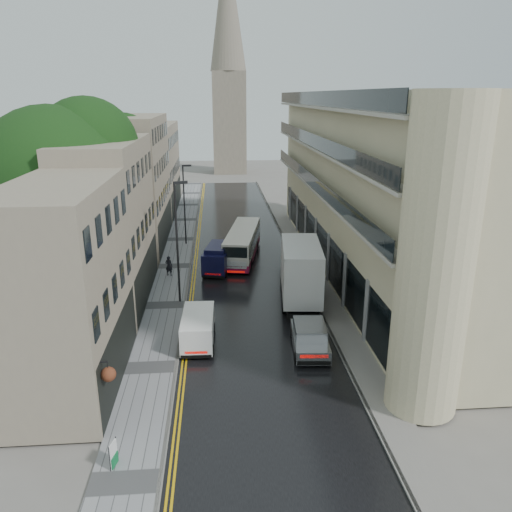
{
  "coord_description": "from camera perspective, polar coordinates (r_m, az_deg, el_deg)",
  "views": [
    {
      "loc": [
        -2.19,
        -12.85,
        13.87
      ],
      "look_at": [
        0.3,
        18.0,
        3.89
      ],
      "focal_mm": 35.0,
      "sensor_mm": 36.0,
      "label": 1
    }
  ],
  "objects": [
    {
      "name": "cream_bus",
      "position": [
        41.87,
        -3.36,
        0.41
      ],
      "size": [
        3.87,
        9.83,
        2.62
      ],
      "primitive_type": null,
      "rotation": [
        0.0,
        0.0,
        -0.18
      ],
      "color": "beige",
      "rests_on": "road"
    },
    {
      "name": "old_shop_row",
      "position": [
        44.17,
        -14.1,
        7.08
      ],
      "size": [
        4.5,
        56.0,
        12.0
      ],
      "primitive_type": null,
      "color": "gray",
      "rests_on": "ground"
    },
    {
      "name": "navy_van",
      "position": [
        39.85,
        -5.97,
        -0.76
      ],
      "size": [
        2.78,
        4.92,
        2.37
      ],
      "primitive_type": null,
      "rotation": [
        0.0,
        0.0,
        -0.21
      ],
      "color": "black",
      "rests_on": "road"
    },
    {
      "name": "lamp_post_near",
      "position": [
        34.12,
        -9.0,
        1.38
      ],
      "size": [
        0.96,
        0.49,
        8.38
      ],
      "primitive_type": null,
      "rotation": [
        0.0,
        0.0,
        0.31
      ],
      "color": "black",
      "rests_on": "left_sidewalk"
    },
    {
      "name": "estate_sign",
      "position": [
        21.48,
        -16.01,
        -20.96
      ],
      "size": [
        0.22,
        0.62,
        1.04
      ],
      "primitive_type": null,
      "rotation": [
        0.0,
        0.0,
        -0.24
      ],
      "color": "white",
      "rests_on": "left_sidewalk"
    },
    {
      "name": "road",
      "position": [
        42.72,
        -1.42,
        -1.06
      ],
      "size": [
        9.0,
        85.0,
        0.02
      ],
      "primitive_type": "cube",
      "color": "black",
      "rests_on": "ground"
    },
    {
      "name": "modern_block",
      "position": [
        41.38,
        13.16,
        7.86
      ],
      "size": [
        8.0,
        40.0,
        14.0
      ],
      "primitive_type": null,
      "color": "beige",
      "rests_on": "ground"
    },
    {
      "name": "left_sidewalk",
      "position": [
        42.8,
        -9.26,
        -1.19
      ],
      "size": [
        2.7,
        85.0,
        0.12
      ],
      "primitive_type": "cube",
      "color": "gray",
      "rests_on": "ground"
    },
    {
      "name": "right_sidewalk",
      "position": [
        43.32,
        5.73,
        -0.81
      ],
      "size": [
        1.8,
        85.0,
        0.12
      ],
      "primitive_type": "cube",
      "color": "slate",
      "rests_on": "ground"
    },
    {
      "name": "white_lorry",
      "position": [
        32.8,
        3.26,
        -2.97
      ],
      "size": [
        3.35,
        8.58,
        4.39
      ],
      "primitive_type": null,
      "rotation": [
        0.0,
        0.0,
        -0.1
      ],
      "color": "silver",
      "rests_on": "road"
    },
    {
      "name": "pedestrian",
      "position": [
        40.33,
        -9.93,
        -1.12
      ],
      "size": [
        0.68,
        0.54,
        1.62
      ],
      "primitive_type": "imported",
      "rotation": [
        0.0,
        0.0,
        2.84
      ],
      "color": "black",
      "rests_on": "left_sidewalk"
    },
    {
      "name": "church_spire",
      "position": [
        95.08,
        -3.2,
        21.55
      ],
      "size": [
        6.4,
        6.4,
        40.0
      ],
      "primitive_type": null,
      "color": "gray",
      "rests_on": "ground"
    },
    {
      "name": "lamp_post_far",
      "position": [
        48.12,
        -8.18,
        5.75
      ],
      "size": [
        0.87,
        0.32,
        7.59
      ],
      "primitive_type": null,
      "rotation": [
        0.0,
        0.0,
        0.16
      ],
      "color": "black",
      "rests_on": "left_sidewalk"
    },
    {
      "name": "tree_near",
      "position": [
        35.12,
        -21.67,
        5.24
      ],
      "size": [
        10.56,
        10.56,
        13.89
      ],
      "primitive_type": null,
      "color": "black",
      "rests_on": "ground"
    },
    {
      "name": "white_van",
      "position": [
        28.22,
        -8.5,
        -9.57
      ],
      "size": [
        1.9,
        4.19,
        1.87
      ],
      "primitive_type": null,
      "rotation": [
        0.0,
        0.0,
        -0.03
      ],
      "color": "white",
      "rests_on": "road"
    },
    {
      "name": "tree_far",
      "position": [
        47.55,
        -16.86,
        7.87
      ],
      "size": [
        9.24,
        9.24,
        12.46
      ],
      "primitive_type": null,
      "color": "black",
      "rests_on": "ground"
    },
    {
      "name": "silver_hatchback",
      "position": [
        27.39,
        4.69,
        -10.63
      ],
      "size": [
        2.18,
        4.4,
        1.6
      ],
      "primitive_type": null,
      "rotation": [
        0.0,
        0.0,
        -0.07
      ],
      "color": "#98999D",
      "rests_on": "road"
    }
  ]
}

